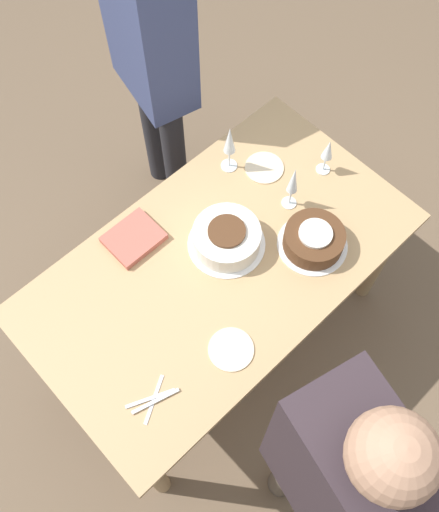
{
  "coord_description": "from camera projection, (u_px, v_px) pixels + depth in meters",
  "views": [
    {
      "loc": [
        -0.65,
        -0.68,
        2.61
      ],
      "look_at": [
        0.0,
        0.0,
        0.77
      ],
      "focal_mm": 40.0,
      "sensor_mm": 36.0,
      "label": 1
    }
  ],
  "objects": [
    {
      "name": "ground_plane",
      "position": [
        220.0,
        329.0,
        2.75
      ],
      "size": [
        12.0,
        12.0,
        0.0
      ],
      "primitive_type": "plane",
      "color": "brown"
    },
    {
      "name": "dessert_plate_right",
      "position": [
        264.0,
        168.0,
        2.3
      ],
      "size": [
        0.16,
        0.16,
        0.01
      ],
      "color": "beige",
      "rests_on": "dining_table"
    },
    {
      "name": "wine_glass_extra",
      "position": [
        230.0,
        142.0,
        2.17
      ],
      "size": [
        0.07,
        0.07,
        0.23
      ],
      "color": "silver",
      "rests_on": "dining_table"
    },
    {
      "name": "wine_glass_far",
      "position": [
        328.0,
        151.0,
        2.19
      ],
      "size": [
        0.06,
        0.06,
        0.18
      ],
      "color": "silver",
      "rests_on": "dining_table"
    },
    {
      "name": "dessert_plate_left",
      "position": [
        231.0,
        349.0,
        1.95
      ],
      "size": [
        0.16,
        0.16,
        0.01
      ],
      "color": "beige",
      "rests_on": "dining_table"
    },
    {
      "name": "napkin_stack",
      "position": [
        134.0,
        238.0,
        2.14
      ],
      "size": [
        0.2,
        0.17,
        0.03
      ],
      "color": "#B75B4C",
      "rests_on": "dining_table"
    },
    {
      "name": "wine_glass_near",
      "position": [
        292.0,
        181.0,
        2.1
      ],
      "size": [
        0.06,
        0.06,
        0.23
      ],
      "color": "silver",
      "rests_on": "dining_table"
    },
    {
      "name": "person_watching",
      "position": [
        152.0,
        55.0,
        2.3
      ],
      "size": [
        0.3,
        0.44,
        1.56
      ],
      "rotation": [
        0.0,
        0.0,
        -1.79
      ],
      "color": "#232328",
      "rests_on": "ground_plane"
    },
    {
      "name": "cake_front_chocolate",
      "position": [
        314.0,
        240.0,
        2.1
      ],
      "size": [
        0.27,
        0.27,
        0.1
      ],
      "color": "white",
      "rests_on": "dining_table"
    },
    {
      "name": "dining_table",
      "position": [
        220.0,
        275.0,
        2.21
      ],
      "size": [
        1.47,
        0.83,
        0.72
      ],
      "color": "tan",
      "rests_on": "ground_plane"
    },
    {
      "name": "cake_center_white",
      "position": [
        227.0,
        238.0,
        2.1
      ],
      "size": [
        0.29,
        0.29,
        0.11
      ],
      "color": "white",
      "rests_on": "dining_table"
    },
    {
      "name": "person_cutting",
      "position": [
        337.0,
        485.0,
        1.53
      ],
      "size": [
        0.31,
        0.44,
        1.62
      ],
      "rotation": [
        0.0,
        0.0,
        1.33
      ],
      "color": "#4C4238",
      "rests_on": "ground_plane"
    },
    {
      "name": "fork_pile",
      "position": [
        153.0,
        400.0,
        1.87
      ],
      "size": [
        0.17,
        0.1,
        0.01
      ],
      "color": "silver",
      "rests_on": "dining_table"
    }
  ]
}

